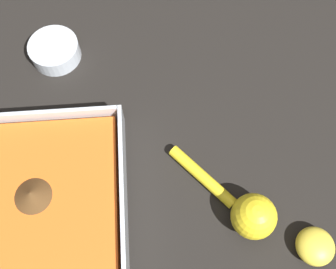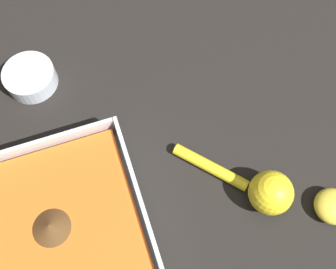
{
  "view_description": "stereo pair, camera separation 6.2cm",
  "coord_description": "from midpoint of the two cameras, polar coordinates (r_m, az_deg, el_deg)",
  "views": [
    {
      "loc": [
        -0.18,
        -0.18,
        0.6
      ],
      "look_at": [
        0.06,
        -0.2,
        0.03
      ],
      "focal_mm": 42.0,
      "sensor_mm": 36.0,
      "label": 1
    },
    {
      "loc": [
        -0.17,
        -0.12,
        0.6
      ],
      "look_at": [
        0.06,
        -0.2,
        0.03
      ],
      "focal_mm": 42.0,
      "sensor_mm": 36.0,
      "label": 2
    }
  ],
  "objects": [
    {
      "name": "ground_plane",
      "position": [
        0.64,
        -14.99,
        -7.58
      ],
      "size": [
        4.0,
        4.0,
        0.0
      ],
      "primitive_type": "plane",
      "color": "black"
    },
    {
      "name": "square_dish",
      "position": [
        0.61,
        -15.53,
        -9.47
      ],
      "size": [
        0.26,
        0.26,
        0.06
      ],
      "color": "silver",
      "rests_on": "ground_plane"
    },
    {
      "name": "spice_bowl",
      "position": [
        0.73,
        -13.77,
        11.43
      ],
      "size": [
        0.09,
        0.09,
        0.03
      ],
      "color": "silver",
      "rests_on": "ground_plane"
    },
    {
      "name": "lemon_squeezer",
      "position": [
        0.6,
        14.31,
        -11.06
      ],
      "size": [
        0.16,
        0.15,
        0.07
      ],
      "rotation": [
        0.0,
        0.0,
        3.87
      ],
      "color": "yellow",
      "rests_on": "ground_plane"
    },
    {
      "name": "lemon_half",
      "position": [
        0.63,
        23.29,
        -15.01
      ],
      "size": [
        0.06,
        0.06,
        0.03
      ],
      "color": "yellow",
      "rests_on": "ground_plane"
    }
  ]
}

